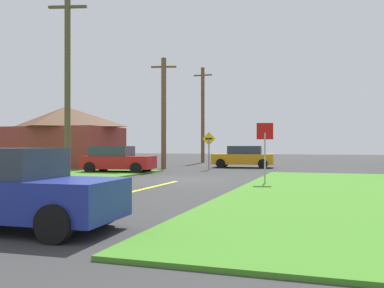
# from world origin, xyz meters

# --- Properties ---
(ground_plane) EXTENTS (120.00, 120.00, 0.00)m
(ground_plane) POSITION_xyz_m (0.00, 0.00, 0.00)
(ground_plane) COLOR #343434
(lane_stripe_center) EXTENTS (0.20, 14.00, 0.01)m
(lane_stripe_center) POSITION_xyz_m (0.00, -8.00, 0.01)
(lane_stripe_center) COLOR yellow
(lane_stripe_center) RESTS_ON ground
(stop_sign) EXTENTS (0.69, 0.16, 2.61)m
(stop_sign) POSITION_xyz_m (4.14, -1.52, 1.82)
(stop_sign) COLOR #9EA0A8
(stop_sign) RESTS_ON ground
(parked_car_near_building) EXTENTS (4.42, 2.50, 1.62)m
(parked_car_near_building) POSITION_xyz_m (-5.56, 3.64, 0.81)
(parked_car_near_building) COLOR red
(parked_car_near_building) RESTS_ON ground
(car_behind_on_main_road) EXTENTS (4.21, 2.09, 1.62)m
(car_behind_on_main_road) POSITION_xyz_m (0.72, -12.46, 0.80)
(car_behind_on_main_road) COLOR navy
(car_behind_on_main_road) RESTS_ON ground
(car_approaching_junction) EXTENTS (4.65, 2.50, 1.62)m
(car_approaching_junction) POSITION_xyz_m (0.60, 11.91, 0.81)
(car_approaching_junction) COLOR orange
(car_approaching_junction) RESTS_ON ground
(utility_pole_near) EXTENTS (1.77, 0.58, 8.81)m
(utility_pole_near) POSITION_xyz_m (-4.84, -2.52, 4.54)
(utility_pole_near) COLOR brown
(utility_pole_near) RESTS_ON ground
(utility_pole_mid) EXTENTS (1.78, 0.54, 7.86)m
(utility_pole_mid) POSITION_xyz_m (-4.44, 8.45, 4.02)
(utility_pole_mid) COLOR brown
(utility_pole_mid) RESTS_ON ground
(utility_pole_far) EXTENTS (1.80, 0.34, 9.12)m
(utility_pole_far) POSITION_xyz_m (-4.82, 19.43, 4.65)
(utility_pole_far) COLOR brown
(utility_pole_far) RESTS_ON ground
(direction_sign) EXTENTS (0.90, 0.18, 2.57)m
(direction_sign) POSITION_xyz_m (-1.07, 8.29, 1.60)
(direction_sign) COLOR slate
(direction_sign) RESTS_ON ground
(barn) EXTENTS (7.40, 5.35, 4.57)m
(barn) POSITION_xyz_m (-12.08, 7.79, 2.29)
(barn) COLOR maroon
(barn) RESTS_ON ground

